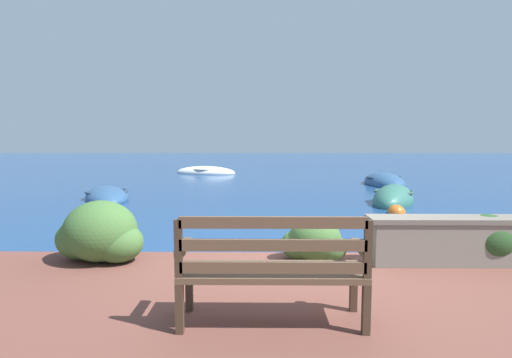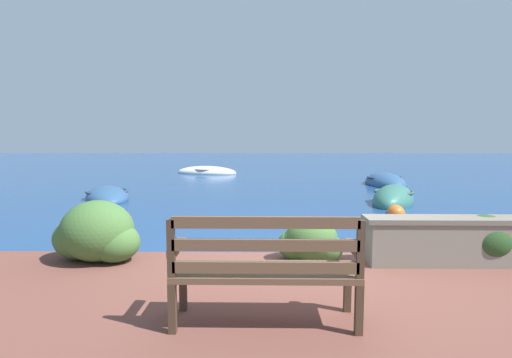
{
  "view_description": "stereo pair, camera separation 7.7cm",
  "coord_description": "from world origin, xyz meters",
  "px_view_note": "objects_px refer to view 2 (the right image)",
  "views": [
    {
      "loc": [
        -0.6,
        -5.18,
        1.74
      ],
      "look_at": [
        -0.73,
        6.42,
        0.54
      ],
      "focal_mm": 28.0,
      "sensor_mm": 36.0,
      "label": 1
    },
    {
      "loc": [
        -0.52,
        -5.18,
        1.74
      ],
      "look_at": [
        -0.73,
        6.42,
        0.54
      ],
      "focal_mm": 28.0,
      "sensor_mm": 36.0,
      "label": 2
    }
  ],
  "objects_px": {
    "park_bench": "(265,267)",
    "mooring_buoy": "(396,214)",
    "rowboat_mid": "(107,197)",
    "rowboat_outer": "(207,172)",
    "rowboat_far": "(385,183)",
    "rowboat_nearest": "(393,200)"
  },
  "relations": [
    {
      "from": "park_bench",
      "to": "mooring_buoy",
      "type": "relative_size",
      "value": 3.46
    },
    {
      "from": "rowboat_outer",
      "to": "mooring_buoy",
      "type": "distance_m",
      "value": 12.01
    },
    {
      "from": "rowboat_mid",
      "to": "rowboat_outer",
      "type": "bearing_deg",
      "value": -37.42
    },
    {
      "from": "rowboat_far",
      "to": "park_bench",
      "type": "bearing_deg",
      "value": 159.22
    },
    {
      "from": "rowboat_nearest",
      "to": "rowboat_far",
      "type": "distance_m",
      "value": 4.26
    },
    {
      "from": "park_bench",
      "to": "rowboat_nearest",
      "type": "bearing_deg",
      "value": 62.0
    },
    {
      "from": "rowboat_nearest",
      "to": "rowboat_far",
      "type": "height_order",
      "value": "rowboat_nearest"
    },
    {
      "from": "rowboat_mid",
      "to": "park_bench",
      "type": "bearing_deg",
      "value": -176.6
    },
    {
      "from": "park_bench",
      "to": "mooring_buoy",
      "type": "bearing_deg",
      "value": 59.38
    },
    {
      "from": "rowboat_mid",
      "to": "rowboat_far",
      "type": "relative_size",
      "value": 1.0
    },
    {
      "from": "rowboat_nearest",
      "to": "mooring_buoy",
      "type": "relative_size",
      "value": 5.93
    },
    {
      "from": "rowboat_mid",
      "to": "rowboat_far",
      "type": "bearing_deg",
      "value": -93.82
    },
    {
      "from": "rowboat_nearest",
      "to": "rowboat_outer",
      "type": "height_order",
      "value": "rowboat_nearest"
    },
    {
      "from": "rowboat_far",
      "to": "rowboat_outer",
      "type": "height_order",
      "value": "rowboat_far"
    },
    {
      "from": "park_bench",
      "to": "rowboat_outer",
      "type": "relative_size",
      "value": 0.47
    },
    {
      "from": "rowboat_mid",
      "to": "rowboat_outer",
      "type": "distance_m",
      "value": 8.3
    },
    {
      "from": "rowboat_nearest",
      "to": "mooring_buoy",
      "type": "distance_m",
      "value": 1.99
    },
    {
      "from": "rowboat_nearest",
      "to": "rowboat_mid",
      "type": "xyz_separation_m",
      "value": [
        -7.94,
        0.55,
        -0.02
      ]
    },
    {
      "from": "park_bench",
      "to": "rowboat_mid",
      "type": "height_order",
      "value": "park_bench"
    },
    {
      "from": "rowboat_mid",
      "to": "rowboat_nearest",
      "type": "bearing_deg",
      "value": -119.58
    },
    {
      "from": "park_bench",
      "to": "rowboat_mid",
      "type": "xyz_separation_m",
      "value": [
        -4.46,
        8.05,
        -0.65
      ]
    },
    {
      "from": "rowboat_nearest",
      "to": "rowboat_far",
      "type": "bearing_deg",
      "value": -167.98
    }
  ]
}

